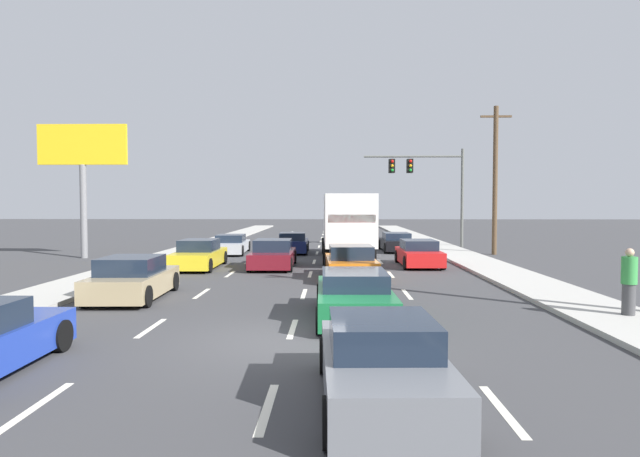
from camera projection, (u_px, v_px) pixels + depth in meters
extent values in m
plane|color=#3D3D3F|center=(319.00, 248.00, 36.69)|extent=(140.00, 140.00, 0.00)
cube|color=#B2AFA8|center=(456.00, 254.00, 31.50)|extent=(2.43, 80.00, 0.14)
cube|color=#B2AFA8|center=(178.00, 253.00, 31.88)|extent=(2.43, 80.00, 0.14)
cube|color=silver|center=(37.00, 406.00, 7.94)|extent=(0.14, 2.00, 0.01)
cube|color=silver|center=(151.00, 328.00, 12.93)|extent=(0.14, 2.00, 0.01)
cube|color=silver|center=(202.00, 293.00, 17.93)|extent=(0.14, 2.00, 0.01)
cube|color=silver|center=(230.00, 274.00, 22.92)|extent=(0.14, 2.00, 0.01)
cube|color=silver|center=(249.00, 261.00, 27.91)|extent=(0.14, 2.00, 0.01)
cube|color=silver|center=(261.00, 253.00, 32.91)|extent=(0.14, 2.00, 0.01)
cube|color=silver|center=(271.00, 246.00, 37.90)|extent=(0.14, 2.00, 0.01)
cube|color=silver|center=(278.00, 241.00, 42.90)|extent=(0.14, 2.00, 0.01)
cube|color=silver|center=(284.00, 238.00, 47.89)|extent=(0.14, 2.00, 0.01)
cube|color=silver|center=(288.00, 234.00, 52.88)|extent=(0.14, 2.00, 0.01)
cube|color=silver|center=(292.00, 232.00, 57.88)|extent=(0.14, 2.00, 0.01)
cube|color=silver|center=(267.00, 408.00, 7.86)|extent=(0.14, 2.00, 0.01)
cube|color=silver|center=(293.00, 329.00, 12.85)|extent=(0.14, 2.00, 0.01)
cube|color=silver|center=(304.00, 294.00, 17.85)|extent=(0.14, 2.00, 0.01)
cube|color=silver|center=(310.00, 274.00, 22.84)|extent=(0.14, 2.00, 0.01)
cube|color=silver|center=(314.00, 262.00, 27.83)|extent=(0.14, 2.00, 0.01)
cube|color=silver|center=(317.00, 253.00, 32.83)|extent=(0.14, 2.00, 0.01)
cube|color=silver|center=(319.00, 246.00, 37.82)|extent=(0.14, 2.00, 0.01)
cube|color=silver|center=(321.00, 242.00, 42.82)|extent=(0.14, 2.00, 0.01)
cube|color=silver|center=(322.00, 238.00, 47.81)|extent=(0.14, 2.00, 0.01)
cube|color=silver|center=(323.00, 234.00, 52.80)|extent=(0.14, 2.00, 0.01)
cube|color=silver|center=(324.00, 232.00, 57.80)|extent=(0.14, 2.00, 0.01)
cube|color=silver|center=(502.00, 410.00, 7.78)|extent=(0.14, 2.00, 0.01)
cube|color=silver|center=(436.00, 329.00, 12.77)|extent=(0.14, 2.00, 0.01)
cube|color=silver|center=(407.00, 294.00, 17.77)|extent=(0.14, 2.00, 0.01)
cube|color=silver|center=(391.00, 274.00, 22.76)|extent=(0.14, 2.00, 0.01)
cube|color=silver|center=(380.00, 262.00, 27.75)|extent=(0.14, 2.00, 0.01)
cube|color=silver|center=(373.00, 253.00, 32.75)|extent=(0.14, 2.00, 0.01)
cube|color=silver|center=(368.00, 247.00, 37.74)|extent=(0.14, 2.00, 0.01)
cube|color=silver|center=(364.00, 242.00, 42.74)|extent=(0.14, 2.00, 0.01)
cube|color=silver|center=(360.00, 238.00, 47.73)|extent=(0.14, 2.00, 0.01)
cube|color=silver|center=(358.00, 235.00, 52.72)|extent=(0.14, 2.00, 0.01)
cube|color=silver|center=(356.00, 232.00, 57.72)|extent=(0.14, 2.00, 0.01)
cube|color=#B7BABF|center=(231.00, 247.00, 32.38)|extent=(2.00, 4.66, 0.57)
cube|color=#192333|center=(231.00, 238.00, 32.28)|extent=(1.66, 2.04, 0.44)
cylinder|color=black|center=(222.00, 246.00, 34.11)|extent=(0.25, 0.65, 0.64)
cylinder|color=black|center=(248.00, 246.00, 34.14)|extent=(0.25, 0.65, 0.64)
cylinder|color=black|center=(212.00, 251.00, 30.63)|extent=(0.25, 0.65, 0.64)
cylinder|color=black|center=(241.00, 251.00, 30.67)|extent=(0.25, 0.65, 0.64)
cube|color=yellow|center=(199.00, 258.00, 25.01)|extent=(1.85, 4.62, 0.67)
cube|color=#192333|center=(199.00, 245.00, 25.03)|extent=(1.60, 2.05, 0.53)
cylinder|color=black|center=(190.00, 258.00, 26.78)|extent=(0.23, 0.64, 0.64)
cylinder|color=black|center=(224.00, 258.00, 26.76)|extent=(0.23, 0.64, 0.64)
cylinder|color=black|center=(170.00, 266.00, 23.28)|extent=(0.23, 0.64, 0.64)
cylinder|color=black|center=(209.00, 266.00, 23.26)|extent=(0.23, 0.64, 0.64)
cube|color=tan|center=(133.00, 283.00, 16.97)|extent=(2.00, 4.21, 0.67)
cube|color=#192333|center=(131.00, 265.00, 16.76)|extent=(1.71, 2.07, 0.52)
cylinder|color=black|center=(123.00, 281.00, 18.50)|extent=(0.24, 0.65, 0.64)
cylinder|color=black|center=(174.00, 281.00, 18.52)|extent=(0.24, 0.65, 0.64)
cylinder|color=black|center=(85.00, 297.00, 15.45)|extent=(0.24, 0.65, 0.64)
cylinder|color=black|center=(146.00, 297.00, 15.47)|extent=(0.24, 0.65, 0.64)
cylinder|color=black|center=(61.00, 336.00, 10.86)|extent=(0.22, 0.64, 0.64)
cube|color=#141E4C|center=(293.00, 245.00, 32.90)|extent=(1.82, 4.11, 0.67)
cube|color=#192333|center=(293.00, 236.00, 32.68)|extent=(1.57, 1.85, 0.44)
cylinder|color=black|center=(282.00, 246.00, 34.40)|extent=(0.23, 0.64, 0.64)
cylinder|color=black|center=(307.00, 246.00, 34.39)|extent=(0.23, 0.64, 0.64)
cylinder|color=black|center=(278.00, 250.00, 31.43)|extent=(0.23, 0.64, 0.64)
cylinder|color=black|center=(306.00, 250.00, 31.42)|extent=(0.23, 0.64, 0.64)
cube|color=maroon|center=(273.00, 258.00, 25.25)|extent=(1.96, 4.59, 0.65)
cube|color=#192333|center=(273.00, 245.00, 25.19)|extent=(1.70, 2.09, 0.54)
cylinder|color=black|center=(259.00, 257.00, 26.99)|extent=(0.23, 0.64, 0.64)
cylinder|color=black|center=(294.00, 257.00, 26.98)|extent=(0.23, 0.64, 0.64)
cylinder|color=black|center=(249.00, 265.00, 23.54)|extent=(0.23, 0.64, 0.64)
cylinder|color=black|center=(290.00, 265.00, 23.52)|extent=(0.23, 0.64, 0.64)
cube|color=white|center=(348.00, 219.00, 27.65)|extent=(2.56, 7.10, 2.50)
cube|color=red|center=(352.00, 219.00, 24.14)|extent=(2.14, 0.10, 0.36)
cube|color=white|center=(343.00, 230.00, 32.34)|extent=(2.34, 2.35, 2.27)
cylinder|color=black|center=(324.00, 246.00, 32.38)|extent=(0.33, 0.97, 0.96)
cylinder|color=black|center=(362.00, 246.00, 32.39)|extent=(0.33, 0.97, 0.96)
cylinder|color=black|center=(326.00, 255.00, 26.31)|extent=(0.33, 0.97, 0.96)
cylinder|color=black|center=(372.00, 255.00, 26.32)|extent=(0.33, 0.97, 0.96)
cube|color=orange|center=(350.00, 266.00, 21.47)|extent=(2.06, 4.42, 0.70)
cube|color=#192333|center=(351.00, 252.00, 21.15)|extent=(1.73, 1.93, 0.51)
cylinder|color=black|center=(327.00, 266.00, 23.08)|extent=(0.25, 0.65, 0.64)
cylinder|color=black|center=(368.00, 266.00, 23.12)|extent=(0.25, 0.65, 0.64)
cylinder|color=black|center=(330.00, 276.00, 19.85)|extent=(0.25, 0.65, 0.64)
cylinder|color=black|center=(377.00, 276.00, 19.88)|extent=(0.25, 0.65, 0.64)
cube|color=#196B38|center=(354.00, 300.00, 14.02)|extent=(1.95, 4.63, 0.67)
cube|color=#192333|center=(354.00, 280.00, 13.89)|extent=(1.68, 2.13, 0.44)
cylinder|color=black|center=(321.00, 295.00, 15.77)|extent=(0.23, 0.64, 0.64)
cylinder|color=black|center=(380.00, 295.00, 15.77)|extent=(0.23, 0.64, 0.64)
cylinder|color=black|center=(320.00, 321.00, 12.29)|extent=(0.23, 0.64, 0.64)
cylinder|color=black|center=(397.00, 321.00, 12.28)|extent=(0.23, 0.64, 0.64)
cube|color=slate|center=(382.00, 372.00, 8.01)|extent=(1.85, 4.09, 0.68)
cube|color=#192333|center=(382.00, 334.00, 7.97)|extent=(1.57, 1.84, 0.48)
cylinder|color=black|center=(326.00, 355.00, 9.47)|extent=(0.24, 0.65, 0.64)
cylinder|color=black|center=(416.00, 355.00, 9.49)|extent=(0.24, 0.65, 0.64)
cylinder|color=black|center=(331.00, 423.00, 6.54)|extent=(0.24, 0.65, 0.64)
cylinder|color=black|center=(462.00, 422.00, 6.56)|extent=(0.24, 0.65, 0.64)
cube|color=black|center=(396.00, 244.00, 33.97)|extent=(1.86, 4.26, 0.61)
cube|color=#192333|center=(396.00, 236.00, 33.97)|extent=(1.61, 2.19, 0.42)
cylinder|color=black|center=(381.00, 244.00, 35.55)|extent=(0.23, 0.64, 0.64)
cylinder|color=black|center=(406.00, 244.00, 35.54)|extent=(0.23, 0.64, 0.64)
cylinder|color=black|center=(386.00, 248.00, 32.42)|extent=(0.23, 0.64, 0.64)
cylinder|color=black|center=(414.00, 248.00, 32.41)|extent=(0.23, 0.64, 0.64)
cube|color=red|center=(419.00, 256.00, 25.85)|extent=(1.82, 4.12, 0.65)
cube|color=#192333|center=(419.00, 245.00, 25.88)|extent=(1.58, 2.07, 0.47)
cylinder|color=black|center=(397.00, 256.00, 27.37)|extent=(0.23, 0.64, 0.64)
cylinder|color=black|center=(430.00, 256.00, 27.35)|extent=(0.23, 0.64, 0.64)
cylinder|color=black|center=(406.00, 263.00, 24.37)|extent=(0.23, 0.64, 0.64)
cylinder|color=black|center=(443.00, 263.00, 24.35)|extent=(0.23, 0.64, 0.64)
cylinder|color=#595B56|center=(462.00, 198.00, 37.03)|extent=(0.20, 0.20, 6.76)
cylinder|color=#595B56|center=(413.00, 156.00, 36.98)|extent=(6.75, 0.14, 0.14)
cube|color=black|center=(410.00, 166.00, 37.02)|extent=(0.40, 0.56, 0.95)
sphere|color=red|center=(411.00, 161.00, 36.69)|extent=(0.20, 0.20, 0.20)
sphere|color=orange|center=(410.00, 166.00, 36.71)|extent=(0.20, 0.20, 0.20)
sphere|color=green|center=(410.00, 170.00, 36.72)|extent=(0.20, 0.20, 0.20)
cube|color=black|center=(392.00, 166.00, 37.05)|extent=(0.40, 0.56, 0.95)
sphere|color=red|center=(392.00, 161.00, 36.72)|extent=(0.20, 0.20, 0.20)
sphere|color=orange|center=(392.00, 166.00, 36.74)|extent=(0.20, 0.20, 0.20)
sphere|color=green|center=(392.00, 170.00, 36.75)|extent=(0.20, 0.20, 0.20)
cylinder|color=brown|center=(495.00, 181.00, 31.59)|extent=(0.28, 0.28, 8.67)
cube|color=brown|center=(496.00, 116.00, 31.42)|extent=(1.80, 0.12, 0.12)
cylinder|color=slate|center=(84.00, 212.00, 29.64)|extent=(0.36, 0.36, 5.13)
cube|color=yellow|center=(82.00, 144.00, 29.47)|extent=(4.91, 0.20, 2.20)
cylinder|color=#3F3F42|center=(629.00, 299.00, 13.77)|extent=(0.32, 0.32, 0.80)
cylinder|color=#338C3F|center=(629.00, 270.00, 13.74)|extent=(0.38, 0.38, 0.70)
sphere|color=tan|center=(630.00, 252.00, 13.72)|extent=(0.22, 0.22, 0.22)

